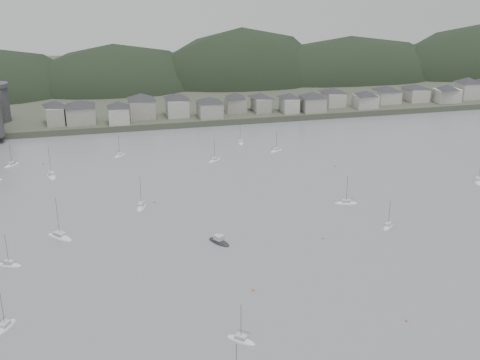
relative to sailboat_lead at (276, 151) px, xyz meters
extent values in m
plane|color=slate|center=(-28.17, -122.84, -0.18)|extent=(900.00, 900.00, 0.00)
cube|color=#383D2D|center=(-28.17, 172.16, 1.32)|extent=(900.00, 250.00, 3.00)
ellipsoid|color=black|center=(-60.47, 150.02, -10.15)|extent=(132.08, 90.41, 79.74)
ellipsoid|color=black|center=(22.48, 150.09, -12.86)|extent=(133.88, 88.37, 101.41)
ellipsoid|color=black|center=(97.78, 145.07, -10.50)|extent=(165.81, 81.78, 82.55)
cube|color=gray|center=(-93.17, 59.12, 7.11)|extent=(8.34, 12.91, 8.59)
pyramid|color=#29292E|center=(-93.17, 59.12, 12.91)|extent=(15.78, 15.78, 3.01)
cube|color=gray|center=(-81.49, 58.48, 7.00)|extent=(13.68, 13.35, 8.36)
pyramid|color=#29292E|center=(-81.49, 58.48, 12.64)|extent=(20.07, 20.07, 2.93)
cube|color=#9F9B95|center=(-63.75, 53.18, 6.86)|extent=(9.78, 10.20, 8.08)
pyramid|color=#29292E|center=(-63.75, 53.18, 12.31)|extent=(14.83, 14.83, 2.83)
cube|color=gray|center=(-51.69, 62.80, 7.36)|extent=(12.59, 13.33, 9.09)
pyramid|color=#29292E|center=(-51.69, 62.80, 13.50)|extent=(19.24, 19.24, 3.18)
cube|color=#9F9B95|center=(-33.92, 61.26, 7.25)|extent=(10.74, 12.17, 8.87)
pyramid|color=#29292E|center=(-33.92, 61.26, 13.24)|extent=(17.01, 17.01, 3.10)
cube|color=gray|center=(-18.25, 54.69, 6.66)|extent=(11.63, 12.09, 7.69)
pyramid|color=#29292E|center=(-18.25, 54.69, 11.86)|extent=(17.61, 17.61, 2.69)
cube|color=gray|center=(-2.92, 63.35, 6.54)|extent=(10.37, 9.35, 7.44)
pyramid|color=#29292E|center=(-2.92, 63.35, 11.56)|extent=(14.65, 14.65, 2.60)
cube|color=gray|center=(10.45, 60.95, 6.43)|extent=(8.24, 12.20, 7.22)
pyramid|color=#29292E|center=(10.45, 60.95, 11.30)|extent=(15.17, 15.17, 2.53)
cube|color=#9F9B95|center=(24.32, 55.71, 6.55)|extent=(8.06, 10.91, 7.46)
pyramid|color=#29292E|center=(24.32, 55.71, 11.59)|extent=(14.08, 14.08, 2.61)
cube|color=gray|center=(36.64, 54.22, 6.65)|extent=(11.73, 11.78, 7.66)
pyramid|color=#29292E|center=(36.64, 54.22, 11.82)|extent=(17.46, 17.46, 2.68)
cube|color=#9F9B95|center=(52.46, 64.07, 6.48)|extent=(10.19, 13.02, 7.33)
pyramid|color=#29292E|center=(52.46, 64.07, 11.43)|extent=(17.23, 17.23, 2.57)
cube|color=#9F9B95|center=(67.37, 55.22, 6.26)|extent=(11.70, 9.81, 6.88)
pyramid|color=#29292E|center=(67.37, 55.22, 10.90)|extent=(15.97, 15.97, 2.41)
cube|color=#9F9B95|center=(84.23, 64.07, 6.32)|extent=(12.83, 12.48, 7.00)
pyramid|color=#29292E|center=(84.23, 64.07, 11.04)|extent=(18.79, 18.79, 2.45)
cube|color=#9F9B95|center=(102.56, 64.58, 6.30)|extent=(11.07, 13.50, 6.97)
pyramid|color=#29292E|center=(102.56, 64.58, 11.01)|extent=(18.25, 18.25, 2.44)
cube|color=#9F9B95|center=(117.85, 56.88, 6.49)|extent=(13.75, 9.12, 7.34)
pyramid|color=#29292E|center=(117.85, 56.88, 11.44)|extent=(16.97, 16.97, 2.57)
cube|color=#9F9B95|center=(134.75, 63.11, 7.34)|extent=(11.37, 11.57, 9.05)
pyramid|color=#29292E|center=(134.75, 63.11, 13.45)|extent=(17.03, 17.03, 3.17)
ellipsoid|color=silver|center=(0.00, 0.00, -0.13)|extent=(7.21, 5.49, 1.41)
cube|color=#BBBBB6|center=(0.00, 0.00, 0.87)|extent=(2.91, 2.58, 0.70)
cylinder|color=#3F3F42|center=(0.00, 0.00, 4.42)|extent=(0.12, 0.12, 8.80)
cylinder|color=#3F3F42|center=(-1.09, 0.64, 1.42)|extent=(2.79, 1.68, 0.10)
ellipsoid|color=silver|center=(-48.50, -129.97, -0.13)|extent=(6.65, 6.45, 1.40)
cube|color=#BBBBB6|center=(-48.50, -129.97, 0.87)|extent=(2.85, 2.81, 0.70)
cylinder|color=#3F3F42|center=(-48.50, -129.97, 4.41)|extent=(0.12, 0.12, 8.78)
cylinder|color=#3F3F42|center=(-47.58, -129.10, 1.42)|extent=(2.37, 2.24, 0.10)
ellipsoid|color=silver|center=(-98.17, -112.58, -0.13)|extent=(5.47, 7.30, 1.42)
cube|color=#BBBBB6|center=(-98.17, -112.58, 0.88)|extent=(2.58, 2.93, 0.70)
cylinder|color=#3F3F42|center=(-98.17, -112.58, 4.46)|extent=(0.12, 0.12, 8.88)
cylinder|color=#3F3F42|center=(-98.80, -111.47, 1.43)|extent=(1.66, 2.83, 0.10)
ellipsoid|color=silver|center=(61.35, -55.14, -0.13)|extent=(7.39, 9.21, 1.82)
cube|color=#BBBBB6|center=(61.35, -55.14, 1.08)|extent=(3.41, 3.76, 0.70)
cylinder|color=#3F3F42|center=(61.35, -55.14, 5.70)|extent=(0.12, 0.12, 11.36)
cylinder|color=#3F3F42|center=(60.46, -53.76, 1.63)|extent=(2.31, 3.49, 0.10)
ellipsoid|color=silver|center=(-87.99, -67.27, -0.13)|extent=(9.08, 9.33, 1.97)
cube|color=#BBBBB6|center=(-87.99, -67.27, 1.16)|extent=(3.95, 4.00, 0.70)
cylinder|color=#3F3F42|center=(-87.99, -67.27, 6.18)|extent=(0.12, 0.12, 12.33)
cylinder|color=#3F3F42|center=(-89.21, -68.56, 1.71)|extent=(3.13, 3.29, 0.10)
ellipsoid|color=silver|center=(-66.20, 9.40, -0.13)|extent=(6.13, 6.60, 1.37)
cube|color=#BBBBB6|center=(-66.20, 9.40, 0.85)|extent=(2.70, 2.79, 0.70)
cylinder|color=#3F3F42|center=(-66.20, 9.40, 4.29)|extent=(0.12, 0.12, 8.55)
cylinder|color=#3F3F42|center=(-67.01, 10.33, 1.40)|extent=(2.09, 2.39, 0.10)
ellipsoid|color=silver|center=(-62.38, -49.41, -0.13)|extent=(5.11, 9.06, 1.73)
cube|color=#BBBBB6|center=(-62.38, -49.41, 1.03)|extent=(2.68, 3.44, 0.70)
cylinder|color=#3F3F42|center=(-62.38, -49.41, 5.41)|extent=(0.12, 0.12, 10.78)
cylinder|color=#3F3F42|center=(-61.94, -50.89, 1.58)|extent=(1.20, 3.75, 0.10)
ellipsoid|color=silver|center=(-12.14, 15.75, -0.13)|extent=(3.28, 8.11, 1.58)
cube|color=#BBBBB6|center=(-12.14, 15.75, 0.96)|extent=(2.00, 2.92, 0.70)
cylinder|color=#3F3F42|center=(-12.14, 15.75, 4.96)|extent=(0.12, 0.12, 9.88)
cylinder|color=#3F3F42|center=(-12.27, 17.17, 1.51)|extent=(0.44, 3.55, 0.10)
ellipsoid|color=silver|center=(-28.70, -6.78, -0.13)|extent=(7.00, 6.62, 1.46)
cube|color=#BBBBB6|center=(-28.70, -6.78, 0.90)|extent=(2.98, 2.91, 0.70)
cylinder|color=#3F3F42|center=(-28.70, -6.78, 4.59)|extent=(0.12, 0.12, 9.14)
cylinder|color=#3F3F42|center=(-29.68, -5.90, 1.45)|extent=(2.52, 2.27, 0.10)
ellipsoid|color=silver|center=(-92.96, -10.30, -0.13)|extent=(4.81, 10.03, 1.93)
cube|color=#BBBBB6|center=(-92.96, -10.30, 1.13)|extent=(2.70, 3.70, 0.70)
cylinder|color=#3F3F42|center=(-92.96, -10.30, 6.04)|extent=(0.12, 0.12, 12.03)
cylinder|color=#3F3F42|center=(-93.29, -12.00, 1.68)|extent=(0.90, 4.28, 0.10)
ellipsoid|color=silver|center=(4.92, -63.26, -0.13)|extent=(8.12, 4.19, 1.55)
cube|color=#BBBBB6|center=(4.92, -63.26, 0.94)|extent=(3.03, 2.28, 0.70)
cylinder|color=#3F3F42|center=(4.92, -63.26, 4.87)|extent=(0.12, 0.12, 9.70)
cylinder|color=#3F3F42|center=(6.28, -62.94, 1.49)|extent=(3.42, 0.90, 0.10)
ellipsoid|color=silver|center=(-100.60, -82.00, -0.13)|extent=(7.51, 5.03, 1.44)
cube|color=#BBBBB6|center=(-100.60, -82.00, 0.89)|extent=(2.94, 2.47, 0.70)
cylinder|color=#3F3F42|center=(-100.60, -82.00, 4.51)|extent=(0.12, 0.12, 8.99)
cylinder|color=#3F3F42|center=(-101.79, -82.53, 1.44)|extent=(3.00, 1.41, 0.10)
ellipsoid|color=silver|center=(-108.92, 6.97, -0.13)|extent=(6.65, 7.13, 1.48)
cube|color=#BBBBB6|center=(-108.92, 6.97, 0.91)|extent=(2.93, 3.02, 0.70)
cylinder|color=#3F3F42|center=(-108.92, 6.97, 4.64)|extent=(0.12, 0.12, 9.25)
cylinder|color=#3F3F42|center=(-108.04, 5.96, 1.46)|extent=(2.26, 2.57, 0.10)
ellipsoid|color=silver|center=(9.80, -83.93, -0.13)|extent=(6.32, 6.24, 1.35)
cube|color=#BBBBB6|center=(9.80, -83.93, 0.84)|extent=(2.72, 2.70, 0.70)
cylinder|color=#3F3F42|center=(9.80, -83.93, 4.22)|extent=(0.12, 0.12, 8.41)
cylinder|color=#3F3F42|center=(10.66, -84.77, 1.39)|extent=(2.24, 2.19, 0.10)
ellipsoid|color=black|center=(-42.96, -81.94, -0.13)|extent=(6.65, 8.47, 1.78)
cube|color=#BBBBB6|center=(-42.96, -81.94, 1.41)|extent=(3.20, 3.25, 1.40)
cylinder|color=#3F3F42|center=(-42.96, -81.94, 2.31)|extent=(0.10, 0.10, 1.20)
sphere|color=#CF6D45|center=(-40.46, -110.26, -0.03)|extent=(0.70, 0.70, 0.70)
sphere|color=#CF6D45|center=(-96.86, 5.68, -0.03)|extent=(0.70, 0.70, 0.70)
sphere|color=#CF6D45|center=(-57.77, -46.47, -0.03)|extent=(0.70, 0.70, 0.70)
sphere|color=#CF6D45|center=(-10.25, -131.79, -0.03)|extent=(0.70, 0.70, 0.70)
sphere|color=#CF6D45|center=(-12.80, -86.85, -0.03)|extent=(0.70, 0.70, 0.70)
sphere|color=#CF6D45|center=(16.72, -25.55, -0.03)|extent=(0.70, 0.70, 0.70)
camera|label=1|loc=(-74.92, -234.69, 75.86)|focal=44.49mm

